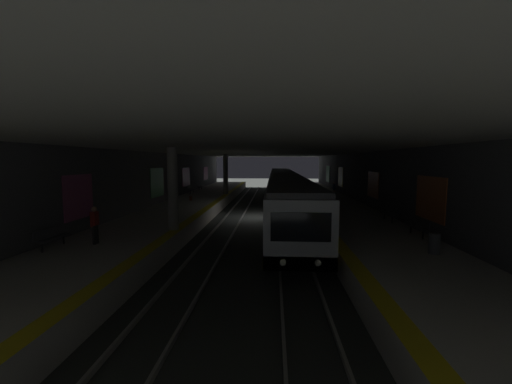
{
  "coord_description": "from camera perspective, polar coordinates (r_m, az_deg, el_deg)",
  "views": [
    {
      "loc": [
        -26.63,
        -1.19,
        4.85
      ],
      "look_at": [
        8.13,
        0.78,
        1.39
      ],
      "focal_mm": 22.02,
      "sensor_mm": 36.0,
      "label": 1
    }
  ],
  "objects": [
    {
      "name": "person_standing_far",
      "position": [
        34.15,
        13.98,
        0.54
      ],
      "size": [
        0.6,
        0.22,
        1.57
      ],
      "color": "#333333",
      "rests_on": "platform_left"
    },
    {
      "name": "track_right",
      "position": [
        27.27,
        -3.96,
        -4.42
      ],
      "size": [
        60.0,
        1.53,
        0.16
      ],
      "color": "gray",
      "rests_on": "ground"
    },
    {
      "name": "platform_right",
      "position": [
        28.07,
        -12.82,
        -3.34
      ],
      "size": [
        60.0,
        5.3,
        1.06
      ],
      "color": "beige",
      "rests_on": "ground"
    },
    {
      "name": "metro_train",
      "position": [
        31.44,
        5.08,
        0.5
      ],
      "size": [
        39.61,
        2.83,
        3.49
      ],
      "color": "#B7BCC6",
      "rests_on": "track_left"
    },
    {
      "name": "trash_bin",
      "position": [
        14.96,
        29.68,
        -8.13
      ],
      "size": [
        0.44,
        0.44,
        0.85
      ],
      "color": "#595B5E",
      "rests_on": "platform_left"
    },
    {
      "name": "platform_left",
      "position": [
        27.51,
        14.46,
        -3.56
      ],
      "size": [
        60.0,
        5.3,
        1.06
      ],
      "color": "beige",
      "rests_on": "ground"
    },
    {
      "name": "backpack_on_floor",
      "position": [
        30.96,
        -11.76,
        -1.13
      ],
      "size": [
        0.3,
        0.2,
        0.4
      ],
      "color": "maroon",
      "rests_on": "platform_right"
    },
    {
      "name": "wall_right",
      "position": [
        28.79,
        -18.45,
        1.3
      ],
      "size": [
        60.0,
        0.56,
        5.6
      ],
      "color": "#56565B",
      "rests_on": "ground"
    },
    {
      "name": "bench_right_near",
      "position": [
        16.5,
        -33.22,
        -6.73
      ],
      "size": [
        1.7,
        0.47,
        0.86
      ],
      "color": "#262628",
      "rests_on": "platform_right"
    },
    {
      "name": "pillar_near",
      "position": [
        17.83,
        -14.87,
        0.57
      ],
      "size": [
        0.56,
        0.56,
        4.55
      ],
      "color": "gray",
      "rests_on": "platform_right"
    },
    {
      "name": "pillar_far",
      "position": [
        36.28,
        -5.55,
        3.24
      ],
      "size": [
        0.56,
        0.56,
        4.55
      ],
      "color": "gray",
      "rests_on": "platform_right"
    },
    {
      "name": "wall_left",
      "position": [
        28.0,
        20.39,
        1.12
      ],
      "size": [
        60.0,
        0.56,
        5.6
      ],
      "color": "#56565B",
      "rests_on": "ground"
    },
    {
      "name": "ground_plane",
      "position": [
        27.1,
        0.68,
        -4.64
      ],
      "size": [
        120.0,
        120.0,
        0.0
      ],
      "primitive_type": "plane",
      "color": "#2D302D"
    },
    {
      "name": "bench_right_mid",
      "position": [
        37.7,
        -11.71,
        0.57
      ],
      "size": [
        1.7,
        0.47,
        0.86
      ],
      "color": "#262628",
      "rests_on": "platform_right"
    },
    {
      "name": "person_waiting_near",
      "position": [
        16.2,
        -27.25,
        -5.11
      ],
      "size": [
        0.6,
        0.24,
        1.73
      ],
      "color": "#2A2A2A",
      "rests_on": "platform_right"
    },
    {
      "name": "bench_left_near",
      "position": [
        17.98,
        27.43,
        -5.48
      ],
      "size": [
        1.7,
        0.47,
        0.86
      ],
      "color": "#262628",
      "rests_on": "platform_left"
    },
    {
      "name": "person_walking_mid",
      "position": [
        25.3,
        13.96,
        -1.25
      ],
      "size": [
        0.6,
        0.22,
        1.54
      ],
      "color": "#292929",
      "rests_on": "platform_left"
    },
    {
      "name": "bench_right_far",
      "position": [
        41.92,
        -10.18,
        1.1
      ],
      "size": [
        1.7,
        0.47,
        0.86
      ],
      "color": "#262628",
      "rests_on": "platform_right"
    },
    {
      "name": "bench_left_mid",
      "position": [
        21.61,
        23.11,
        -3.51
      ],
      "size": [
        1.7,
        0.47,
        0.86
      ],
      "color": "#262628",
      "rests_on": "platform_left"
    },
    {
      "name": "ceiling_slab",
      "position": [
        26.68,
        0.69,
        7.71
      ],
      "size": [
        60.0,
        19.4,
        0.4
      ],
      "color": "beige",
      "rests_on": "wall_left"
    },
    {
      "name": "track_left",
      "position": [
        27.08,
        5.35,
        -4.5
      ],
      "size": [
        60.0,
        1.53,
        0.16
      ],
      "color": "gray",
      "rests_on": "ground"
    }
  ]
}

